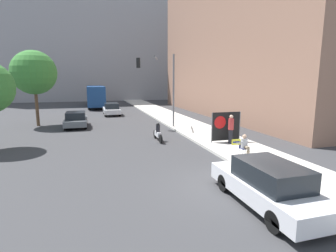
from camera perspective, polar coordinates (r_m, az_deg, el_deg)
name	(u,v)px	position (r m, az deg, el deg)	size (l,w,h in m)	color
ground_plane	(231,187)	(10.85, 13.50, -12.86)	(160.00, 160.00, 0.00)	#38383A
sidewalk_curb	(183,123)	(25.41, 3.21, 0.64)	(3.66, 90.00, 0.16)	beige
building_backdrop_far	(103,23)	(62.75, -14.06, 20.98)	(52.00, 12.00, 33.11)	#99999E
building_backdrop_right	(246,29)	(34.30, 16.58, 19.49)	(10.00, 32.00, 20.23)	#936B56
seated_protester	(245,145)	(14.26, 16.34, -4.04)	(0.98, 0.77, 1.21)	#474C56
jogger_on_sidewalk	(231,129)	(17.11, 13.53, -0.61)	(0.34, 0.34, 1.85)	black
protest_banner	(226,126)	(17.52, 12.46, -0.04)	(2.08, 0.06, 1.97)	slate
traffic_light_pole	(161,78)	(22.81, -1.55, 10.31)	(3.13, 2.90, 6.18)	slate
parked_car_curbside	(268,185)	(9.44, 20.86, -11.83)	(1.76, 4.66, 1.53)	silver
car_on_road_nearest	(76,119)	(24.89, -19.39, 1.35)	(1.87, 4.16, 1.40)	#565B60
car_on_road_midblock	(112,109)	(32.77, -12.19, 3.64)	(1.88, 4.54, 1.45)	silver
city_bus_on_road	(96,95)	(43.22, -15.44, 6.51)	(2.53, 11.67, 3.30)	navy
motorcycle_on_road	(158,133)	(18.19, -2.23, -1.56)	(0.28, 2.23, 1.28)	silver
street_tree_midblock	(34,73)	(26.83, -27.15, 10.30)	(3.93, 3.93, 6.83)	brown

